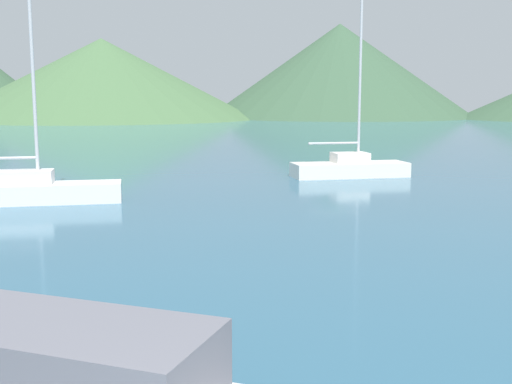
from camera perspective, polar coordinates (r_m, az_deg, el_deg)
name	(u,v)px	position (r m, az deg, el deg)	size (l,w,h in m)	color
sailboat_inner	(350,166)	(29.58, 8.35, 2.27)	(5.52, 2.94, 8.98)	white
sailboat_middle	(24,189)	(23.40, -19.93, 0.25)	(6.70, 2.95, 9.46)	white
hill_central	(102,79)	(107.79, -13.50, 9.75)	(49.83, 49.83, 12.82)	#476B42
hill_east	(339,71)	(116.21, 7.41, 10.65)	(46.65, 46.65, 16.23)	#38563D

